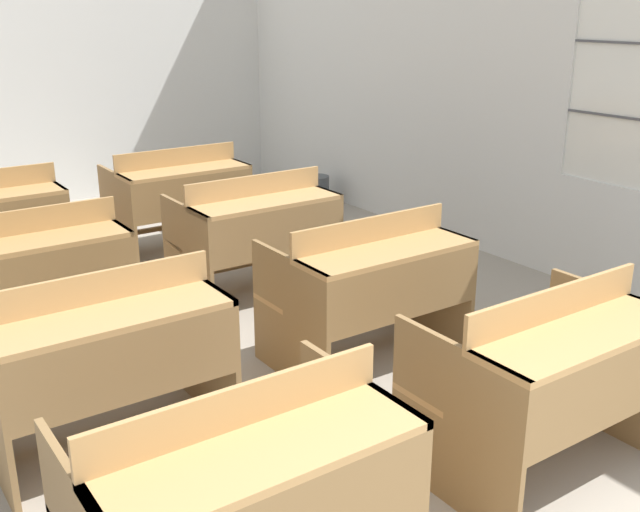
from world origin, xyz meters
TOP-DOWN VIEW (x-y plane):
  - wall_right_with_window at (2.92, 3.84)m, footprint 0.06×7.50m
  - bench_front_left at (-0.73, 1.44)m, footprint 1.06×0.74m
  - bench_front_right at (0.79, 1.43)m, footprint 1.06×0.74m
  - bench_second_left at (-0.74, 2.72)m, footprint 1.06×0.74m
  - bench_second_right at (0.82, 2.73)m, footprint 1.06×0.74m
  - bench_third_left at (-0.73, 4.00)m, footprint 1.06×0.74m
  - bench_third_right at (0.81, 4.02)m, footprint 1.06×0.74m
  - bench_back_right at (0.79, 5.27)m, footprint 1.06×0.74m
  - wastepaper_bin at (2.59, 5.88)m, footprint 0.29×0.29m

SIDE VIEW (x-z plane):
  - wastepaper_bin at x=2.59m, z-range 0.00..0.30m
  - bench_front_left at x=-0.73m, z-range 0.03..0.91m
  - bench_front_right at x=0.79m, z-range 0.03..0.91m
  - bench_second_left at x=-0.74m, z-range 0.03..0.91m
  - bench_second_right at x=0.82m, z-range 0.03..0.91m
  - bench_third_left at x=-0.73m, z-range 0.03..0.91m
  - bench_third_right at x=0.81m, z-range 0.03..0.91m
  - bench_back_right at x=0.79m, z-range 0.03..0.91m
  - wall_right_with_window at x=2.92m, z-range 0.00..3.16m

